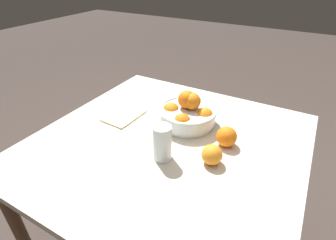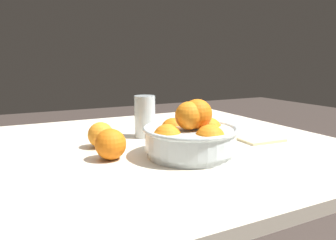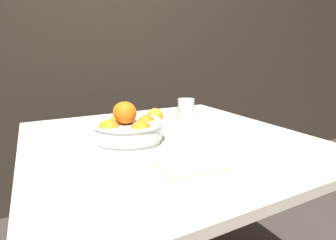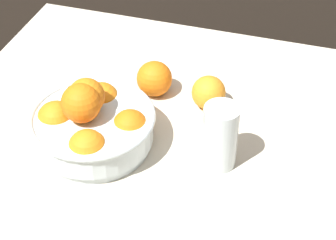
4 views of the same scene
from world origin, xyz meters
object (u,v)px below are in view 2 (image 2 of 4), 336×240
(juice_glass, at_px, (145,118))
(orange_loose_front, at_px, (111,144))
(fruit_bowl, at_px, (191,136))
(orange_loose_near_bowl, at_px, (101,135))

(juice_glass, height_order, orange_loose_front, juice_glass)
(orange_loose_front, bearing_deg, fruit_bowl, -108.28)
(fruit_bowl, bearing_deg, orange_loose_front, 71.72)
(orange_loose_near_bowl, xyz_separation_m, orange_loose_front, (-0.13, 0.01, 0.00))
(orange_loose_near_bowl, bearing_deg, juice_glass, -69.51)
(juice_glass, relative_size, orange_loose_front, 1.71)
(orange_loose_near_bowl, bearing_deg, fruit_bowl, -135.69)
(juice_glass, xyz_separation_m, orange_loose_front, (-0.19, 0.18, -0.02))
(orange_loose_front, bearing_deg, juice_glass, -42.95)
(juice_glass, relative_size, orange_loose_near_bowl, 1.84)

